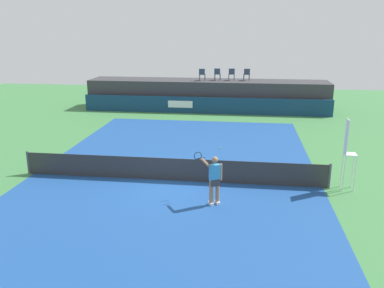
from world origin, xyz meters
name	(u,v)px	position (x,y,z in m)	size (l,w,h in m)	color
ground_plane	(183,158)	(0.00, 3.00, 0.00)	(48.00, 48.00, 0.00)	#3D7A42
court_inner	(172,180)	(0.00, 0.00, 0.00)	(12.00, 22.00, 0.00)	#1C478C
sponsor_wall	(205,105)	(-0.01, 13.50, 0.60)	(18.00, 0.22, 1.20)	navy
spectator_platform	(207,95)	(0.00, 15.30, 1.10)	(18.00, 2.80, 2.20)	#38383D
spectator_chair_far_left	(202,74)	(-0.38, 14.99, 2.69)	(0.45, 0.45, 0.89)	#2D3D56
spectator_chair_left	(217,74)	(0.73, 15.37, 2.69)	(0.46, 0.46, 0.89)	#2D3D56
spectator_chair_center	(232,74)	(1.80, 15.45, 2.69)	(0.48, 0.48, 0.89)	#2D3D56
spectator_chair_right	(247,74)	(2.92, 15.46, 2.69)	(0.48, 0.48, 0.89)	#2D3D56
umpire_chair	(348,150)	(6.77, 0.00, 1.59)	(0.44, 0.44, 2.76)	white
tennis_net	(172,169)	(0.00, 0.00, 0.47)	(12.40, 0.02, 0.95)	#2D2D2D
net_post_near	(28,162)	(-6.20, 0.00, 0.50)	(0.10, 0.10, 1.00)	#4C4C51
net_post_far	(330,176)	(6.20, 0.00, 0.50)	(0.10, 0.10, 1.00)	#4C4C51
tennis_player	(214,179)	(1.88, -2.05, 0.96)	(1.07, 1.03, 1.77)	white
tennis_ball	(221,148)	(1.69, 4.84, 0.04)	(0.07, 0.07, 0.07)	#D8EA33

